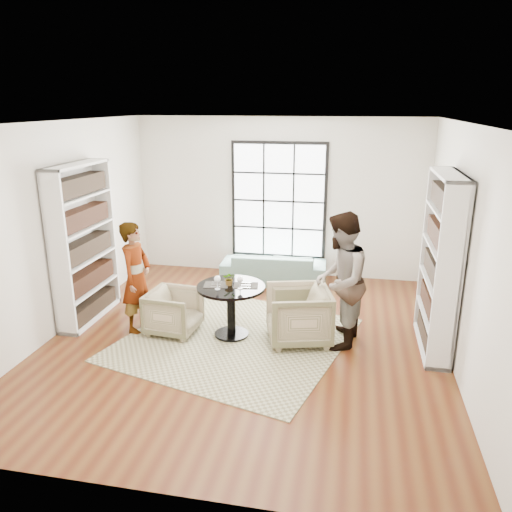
% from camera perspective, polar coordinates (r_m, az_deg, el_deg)
% --- Properties ---
extents(ground, '(6.00, 6.00, 0.00)m').
position_cam_1_polar(ground, '(7.21, -1.16, -9.55)').
color(ground, '#5B3315').
extents(room_shell, '(6.00, 6.01, 6.00)m').
position_cam_1_polar(room_shell, '(7.25, -0.31, 1.28)').
color(room_shell, silver).
rests_on(room_shell, ground).
extents(rug, '(3.57, 3.57, 0.01)m').
position_cam_1_polar(rug, '(7.22, -2.36, -9.46)').
color(rug, tan).
rests_on(rug, ground).
extents(pedestal_table, '(0.97, 0.97, 0.77)m').
position_cam_1_polar(pedestal_table, '(7.12, -2.87, -5.02)').
color(pedestal_table, black).
rests_on(pedestal_table, ground).
extents(sofa, '(1.97, 0.86, 0.56)m').
position_cam_1_polar(sofa, '(9.33, 2.04, -1.33)').
color(sofa, slate).
rests_on(sofa, ground).
extents(armchair_left, '(0.77, 0.75, 0.65)m').
position_cam_1_polar(armchair_left, '(7.40, -9.36, -6.30)').
color(armchair_left, tan).
rests_on(armchair_left, ground).
extents(armchair_right, '(1.05, 1.04, 0.79)m').
position_cam_1_polar(armchair_right, '(7.05, 4.85, -6.74)').
color(armchair_right, tan).
rests_on(armchair_right, ground).
extents(person_left, '(0.44, 0.62, 1.64)m').
position_cam_1_polar(person_left, '(7.43, -13.53, -2.38)').
color(person_left, gray).
rests_on(person_left, ground).
extents(person_right, '(0.84, 1.01, 1.88)m').
position_cam_1_polar(person_right, '(6.81, 9.57, -2.84)').
color(person_right, gray).
rests_on(person_right, ground).
extents(placemat_left, '(0.38, 0.31, 0.01)m').
position_cam_1_polar(placemat_left, '(7.08, -4.56, -3.30)').
color(placemat_left, black).
rests_on(placemat_left, pedestal_table).
extents(placemat_right, '(0.38, 0.31, 0.01)m').
position_cam_1_polar(placemat_right, '(7.04, -1.16, -3.38)').
color(placemat_right, black).
rests_on(placemat_right, pedestal_table).
extents(cutlery_left, '(0.17, 0.24, 0.01)m').
position_cam_1_polar(cutlery_left, '(7.08, -4.56, -3.25)').
color(cutlery_left, silver).
rests_on(cutlery_left, placemat_left).
extents(cutlery_right, '(0.17, 0.24, 0.01)m').
position_cam_1_polar(cutlery_right, '(7.03, -1.16, -3.33)').
color(cutlery_right, silver).
rests_on(cutlery_right, placemat_right).
extents(wine_glass_left, '(0.09, 0.09, 0.20)m').
position_cam_1_polar(wine_glass_left, '(6.87, -4.45, -2.70)').
color(wine_glass_left, silver).
rests_on(wine_glass_left, pedestal_table).
extents(wine_glass_right, '(0.08, 0.08, 0.18)m').
position_cam_1_polar(wine_glass_right, '(6.88, -1.84, -2.76)').
color(wine_glass_right, silver).
rests_on(wine_glass_right, pedestal_table).
extents(flower_centerpiece, '(0.19, 0.17, 0.20)m').
position_cam_1_polar(flower_centerpiece, '(7.03, -3.06, -2.59)').
color(flower_centerpiece, gray).
rests_on(flower_centerpiece, pedestal_table).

